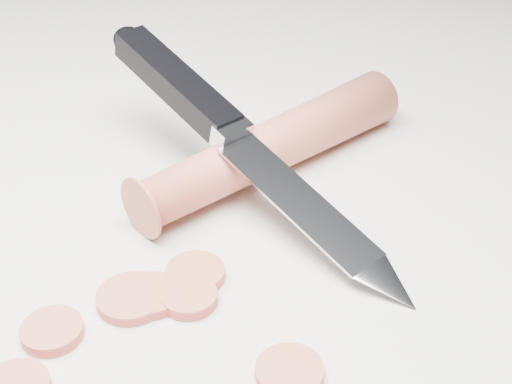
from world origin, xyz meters
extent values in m
plane|color=silver|center=(0.00, 0.00, 0.00)|extent=(2.40, 2.40, 0.00)
cylinder|color=#C6533D|center=(0.07, 0.08, 0.02)|extent=(0.20, 0.15, 0.04)
cylinder|color=#C1593C|center=(-0.03, -0.04, 0.00)|extent=(0.04, 0.04, 0.01)
cylinder|color=#C1593C|center=(-0.01, -0.04, 0.00)|extent=(0.03, 0.03, 0.01)
cylinder|color=#C1593C|center=(0.01, -0.04, 0.00)|extent=(0.03, 0.03, 0.01)
cylinder|color=#C1593C|center=(0.01, -0.02, 0.00)|extent=(0.03, 0.03, 0.01)
cylinder|color=#C1593C|center=(-0.07, -0.06, 0.00)|extent=(0.03, 0.03, 0.01)
cylinder|color=#C1593C|center=(0.05, -0.10, 0.00)|extent=(0.03, 0.03, 0.01)
camera|label=1|loc=(0.00, -0.33, 0.27)|focal=50.00mm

